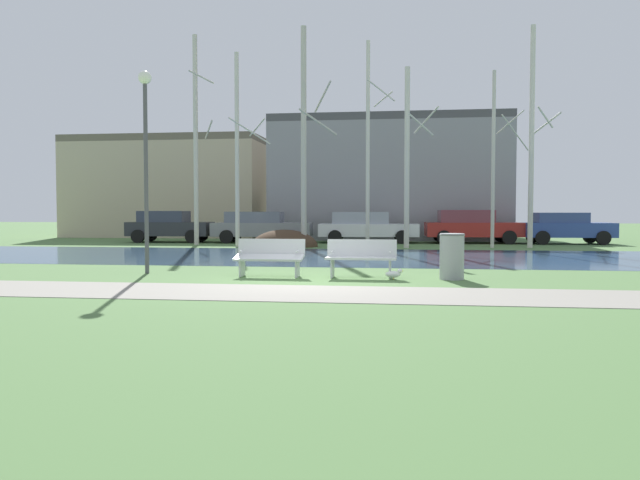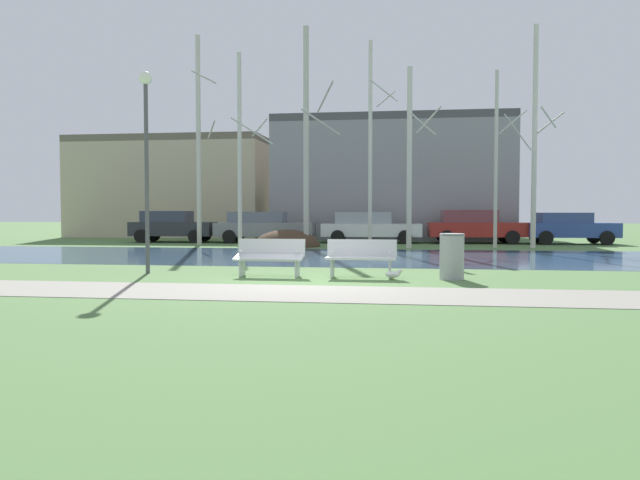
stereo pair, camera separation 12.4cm
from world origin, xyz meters
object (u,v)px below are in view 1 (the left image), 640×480
object	(u,v)px
trash_bin	(452,256)
parked_hatch_third_white	(366,227)
parked_suv_fifth_blue	(565,227)
parked_sedan_second_grey	(261,226)
seagull	(394,274)
bench_right	(361,257)
streetlamp	(146,137)
bench_left	(270,256)
parked_van_nearest_dark	(169,226)
parked_wagon_fourth_red	(471,226)

from	to	relation	value
trash_bin	parked_hatch_third_white	xyz separation A→B (m)	(-2.92, 16.09, 0.25)
parked_hatch_third_white	parked_suv_fifth_blue	xyz separation A→B (m)	(9.23, 0.20, -0.01)
parked_sedan_second_grey	parked_hatch_third_white	xyz separation A→B (m)	(5.08, 0.46, -0.01)
parked_hatch_third_white	parked_sedan_second_grey	bearing A→B (deg)	-174.82
seagull	parked_hatch_third_white	bearing A→B (deg)	95.72
bench_right	seagull	xyz separation A→B (m)	(0.75, -0.32, -0.34)
seagull	parked_suv_fifth_blue	size ratio (longest dim) A/B	0.10
seagull	streetlamp	size ratio (longest dim) A/B	0.08
bench_left	bench_right	distance (m)	2.12
bench_left	seagull	world-z (taller)	bench_left
parked_suv_fifth_blue	seagull	bearing A→B (deg)	-114.62
seagull	streetlamp	world-z (taller)	streetlamp
trash_bin	streetlamp	xyz separation A→B (m)	(-7.29, 0.39, 2.78)
seagull	parked_van_nearest_dark	distance (m)	19.39
trash_bin	parked_hatch_third_white	world-z (taller)	parked_hatch_third_white
parked_wagon_fourth_red	bench_left	bearing A→B (deg)	-110.76
parked_suv_fifth_blue	parked_sedan_second_grey	bearing A→B (deg)	-177.36
seagull	parked_wagon_fourth_red	world-z (taller)	parked_wagon_fourth_red
trash_bin	seagull	size ratio (longest dim) A/B	2.51
seagull	parked_sedan_second_grey	bearing A→B (deg)	112.90
bench_right	parked_wagon_fourth_red	bearing A→B (deg)	76.00
bench_right	parked_suv_fifth_blue	bearing A→B (deg)	62.83
trash_bin	parked_suv_fifth_blue	distance (m)	17.47
parked_hatch_third_white	parked_wagon_fourth_red	world-z (taller)	parked_wagon_fourth_red
parked_van_nearest_dark	parked_wagon_fourth_red	xyz separation A→B (m)	(14.62, 0.93, 0.02)
parked_van_nearest_dark	parked_wagon_fourth_red	distance (m)	14.65
bench_right	parked_hatch_third_white	size ratio (longest dim) A/B	0.33
bench_left	parked_van_nearest_dark	world-z (taller)	parked_van_nearest_dark
parked_sedan_second_grey	parked_wagon_fourth_red	distance (m)	10.08
bench_right	trash_bin	bearing A→B (deg)	-1.36
streetlamp	parked_sedan_second_grey	bearing A→B (deg)	92.65
bench_right	trash_bin	world-z (taller)	trash_bin
parked_wagon_fourth_red	parked_suv_fifth_blue	xyz separation A→B (m)	(4.26, -0.13, -0.05)
trash_bin	parked_sedan_second_grey	distance (m)	17.56
bench_right	streetlamp	world-z (taller)	streetlamp
bench_left	trash_bin	size ratio (longest dim) A/B	1.57
streetlamp	parked_hatch_third_white	size ratio (longest dim) A/B	1.02
bench_left	trash_bin	bearing A→B (deg)	-0.66
bench_left	parked_wagon_fourth_red	bearing A→B (deg)	69.24
parked_hatch_third_white	parked_wagon_fourth_red	xyz separation A→B (m)	(4.97, 0.33, 0.04)
streetlamp	parked_suv_fifth_blue	size ratio (longest dim) A/B	1.19
parked_hatch_third_white	parked_suv_fifth_blue	distance (m)	9.23
bench_right	parked_suv_fifth_blue	world-z (taller)	parked_suv_fifth_blue
parked_wagon_fourth_red	parked_suv_fifth_blue	distance (m)	4.26
bench_right	parked_suv_fifth_blue	size ratio (longest dim) A/B	0.39
bench_left	bench_right	bearing A→B (deg)	0.00
parked_wagon_fourth_red	parked_suv_fifth_blue	world-z (taller)	parked_wagon_fourth_red
bench_left	parked_sedan_second_grey	world-z (taller)	parked_sedan_second_grey
bench_left	parked_van_nearest_dark	xyz separation A→B (m)	(-8.41, 15.44, 0.33)
bench_right	parked_wagon_fourth_red	size ratio (longest dim) A/B	0.35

